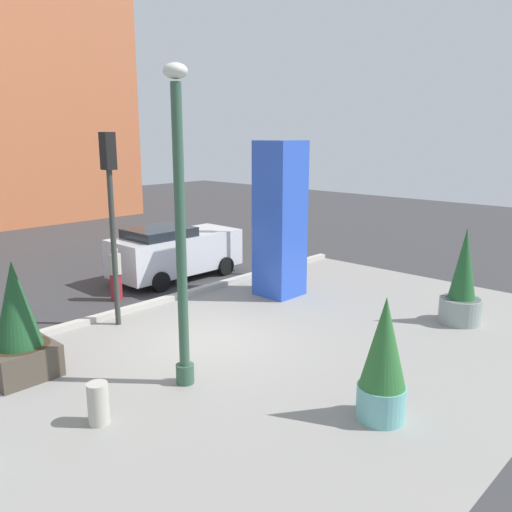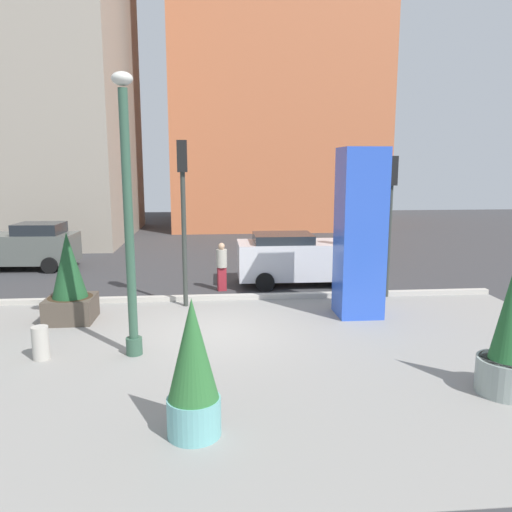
{
  "view_description": "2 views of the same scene",
  "coord_description": "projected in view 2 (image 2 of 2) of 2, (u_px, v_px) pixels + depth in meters",
  "views": [
    {
      "loc": [
        -8.0,
        -9.07,
        4.85
      ],
      "look_at": [
        1.04,
        -0.64,
        2.0
      ],
      "focal_mm": 37.28,
      "sensor_mm": 36.0,
      "label": 1
    },
    {
      "loc": [
        -0.06,
        -12.25,
        4.18
      ],
      "look_at": [
        0.96,
        -0.86,
        2.12
      ],
      "focal_mm": 35.15,
      "sensor_mm": 36.0,
      "label": 2
    }
  ],
  "objects": [
    {
      "name": "ground_plane",
      "position": [
        215.0,
        293.0,
        16.68
      ],
      "size": [
        60.0,
        60.0,
        0.0
      ],
      "primitive_type": "plane",
      "color": "#38383A"
    },
    {
      "name": "plaza_pavement",
      "position": [
        217.0,
        362.0,
        10.8
      ],
      "size": [
        18.0,
        10.0,
        0.02
      ],
      "primitive_type": "cube",
      "color": "gray",
      "rests_on": "ground_plane"
    },
    {
      "name": "curb_strip",
      "position": [
        215.0,
        297.0,
        15.8
      ],
      "size": [
        18.0,
        0.24,
        0.16
      ],
      "primitive_type": "cube",
      "color": "#B7B2A8",
      "rests_on": "ground_plane"
    },
    {
      "name": "lamp_post",
      "position": [
        129.0,
        224.0,
        10.71
      ],
      "size": [
        0.44,
        0.44,
        6.07
      ],
      "color": "#335642",
      "rests_on": "ground_plane"
    },
    {
      "name": "art_pillar_blue",
      "position": [
        360.0,
        233.0,
        13.84
      ],
      "size": [
        1.2,
        1.2,
        4.67
      ],
      "primitive_type": "cube",
      "color": "blue",
      "rests_on": "ground_plane"
    },
    {
      "name": "potted_plant_curbside",
      "position": [
        509.0,
        342.0,
        9.17
      ],
      "size": [
        1.08,
        1.08,
        2.54
      ],
      "color": "gray",
      "rests_on": "ground_plane"
    },
    {
      "name": "potted_plant_near_left",
      "position": [
        69.0,
        283.0,
        13.5
      ],
      "size": [
        1.25,
        1.25,
        2.44
      ],
      "color": "#4C4238",
      "rests_on": "ground_plane"
    },
    {
      "name": "potted_plant_mid_plaza",
      "position": [
        193.0,
        371.0,
        7.7
      ],
      "size": [
        0.85,
        0.85,
        2.23
      ],
      "color": "#6BB2B2",
      "rests_on": "ground_plane"
    },
    {
      "name": "concrete_bollard",
      "position": [
        41.0,
        343.0,
        10.89
      ],
      "size": [
        0.36,
        0.36,
        0.75
      ],
      "primitive_type": "cylinder",
      "color": "#B2ADA3",
      "rests_on": "ground_plane"
    },
    {
      "name": "traffic_light_corner",
      "position": [
        183.0,
        197.0,
        14.54
      ],
      "size": [
        0.28,
        0.42,
        4.9
      ],
      "color": "#333833",
      "rests_on": "ground_plane"
    },
    {
      "name": "traffic_light_far_side",
      "position": [
        390.0,
        203.0,
        15.68
      ],
      "size": [
        0.28,
        0.42,
        4.48
      ],
      "color": "#333833",
      "rests_on": "ground_plane"
    },
    {
      "name": "car_curb_west",
      "position": [
        300.0,
        258.0,
        17.78
      ],
      "size": [
        4.53,
        2.13,
        1.83
      ],
      "color": "silver",
      "rests_on": "ground_plane"
    },
    {
      "name": "car_curb_east",
      "position": [
        28.0,
        246.0,
        20.42
      ],
      "size": [
        4.02,
        2.14,
        1.89
      ],
      "color": "#565B56",
      "rests_on": "ground_plane"
    },
    {
      "name": "pedestrian_crossing",
      "position": [
        222.0,
        264.0,
        16.86
      ],
      "size": [
        0.42,
        0.42,
        1.64
      ],
      "color": "maroon",
      "rests_on": "ground_plane"
    },
    {
      "name": "highrise_across_street",
      "position": [
        272.0,
        68.0,
        35.58
      ],
      "size": [
        13.78,
        12.72,
        22.04
      ],
      "primitive_type": "cube",
      "color": "#C66B42",
      "rests_on": "ground_plane"
    }
  ]
}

